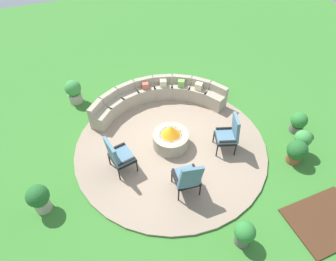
% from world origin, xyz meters
% --- Properties ---
extents(ground_plane, '(24.00, 24.00, 0.00)m').
position_xyz_m(ground_plane, '(0.00, 0.00, 0.00)').
color(ground_plane, '#387A2D').
extents(patio_circle, '(5.28, 5.28, 0.06)m').
position_xyz_m(patio_circle, '(0.00, 0.00, 0.03)').
color(patio_circle, gray).
rests_on(patio_circle, ground_plane).
extents(mulch_bed_right, '(1.68, 1.26, 0.04)m').
position_xyz_m(mulch_bed_right, '(2.37, -3.39, 0.02)').
color(mulch_bed_right, '#472B19').
rests_on(mulch_bed_right, ground_plane).
extents(fire_pit, '(0.98, 0.98, 0.71)m').
position_xyz_m(fire_pit, '(0.00, 0.00, 0.33)').
color(fire_pit, '#9E937F').
rests_on(fire_pit, patio_circle).
extents(curved_stone_bench, '(4.19, 1.76, 0.72)m').
position_xyz_m(curved_stone_bench, '(0.28, 1.80, 0.36)').
color(curved_stone_bench, '#9E937F').
rests_on(curved_stone_bench, patio_circle).
extents(lounge_chair_front_left, '(0.66, 0.71, 1.07)m').
position_xyz_m(lounge_chair_front_left, '(-1.51, -0.28, 0.62)').
color(lounge_chair_front_left, black).
rests_on(lounge_chair_front_left, patio_circle).
extents(lounge_chair_front_right, '(0.64, 0.65, 1.11)m').
position_xyz_m(lounge_chair_front_right, '(-0.22, -1.53, 0.62)').
color(lounge_chair_front_right, black).
rests_on(lounge_chair_front_right, patio_circle).
extents(lounge_chair_back_left, '(0.69, 0.69, 1.13)m').
position_xyz_m(lounge_chair_back_left, '(1.38, -0.69, 0.64)').
color(lounge_chair_back_left, black).
rests_on(lounge_chair_back_left, patio_circle).
extents(potted_plant_0, '(0.44, 0.44, 0.67)m').
position_xyz_m(potted_plant_0, '(0.35, -3.07, 0.38)').
color(potted_plant_0, '#605B56').
rests_on(potted_plant_0, ground_plane).
extents(potted_plant_1, '(0.45, 0.45, 0.78)m').
position_xyz_m(potted_plant_1, '(3.13, -1.50, 0.42)').
color(potted_plant_1, '#A89E8E').
rests_on(potted_plant_1, ground_plane).
extents(potted_plant_2, '(0.52, 0.52, 0.71)m').
position_xyz_m(potted_plant_2, '(2.81, -1.70, 0.39)').
color(potted_plant_2, brown).
rests_on(potted_plant_2, ground_plane).
extents(potted_plant_3, '(0.51, 0.51, 0.80)m').
position_xyz_m(potted_plant_3, '(-2.10, 3.00, 0.43)').
color(potted_plant_3, '#A89E8E').
rests_on(potted_plant_3, ground_plane).
extents(potted_plant_4, '(0.46, 0.46, 0.65)m').
position_xyz_m(potted_plant_4, '(3.64, -0.80, 0.35)').
color(potted_plant_4, '#605B56').
rests_on(potted_plant_4, ground_plane).
extents(potted_plant_5, '(0.51, 0.51, 0.78)m').
position_xyz_m(potted_plant_5, '(-3.46, -0.67, 0.44)').
color(potted_plant_5, '#A89E8E').
rests_on(potted_plant_5, ground_plane).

